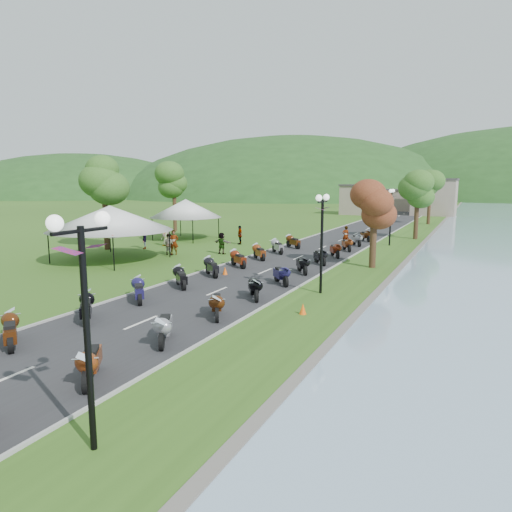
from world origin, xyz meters
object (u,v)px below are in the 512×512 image
at_px(streetlamp_near, 87,338).
at_px(vendor_tent_main, 111,233).
at_px(pedestrian_a, 174,255).
at_px(pedestrian_c, 144,249).
at_px(pedestrian_b, 169,255).

bearing_deg(streetlamp_near, vendor_tent_main, 132.39).
distance_m(vendor_tent_main, pedestrian_a, 5.24).
distance_m(vendor_tent_main, pedestrian_c, 6.29).
distance_m(pedestrian_a, pedestrian_c, 4.56).
height_order(streetlamp_near, pedestrian_c, streetlamp_near).
bearing_deg(streetlamp_near, pedestrian_c, 127.62).
bearing_deg(pedestrian_c, streetlamp_near, -3.89).
bearing_deg(pedestrian_b, vendor_tent_main, 63.87).
bearing_deg(vendor_tent_main, pedestrian_a, 58.62).
bearing_deg(pedestrian_b, pedestrian_c, -20.79).
distance_m(streetlamp_near, pedestrian_b, 26.75).
relative_size(streetlamp_near, vendor_tent_main, 0.84).
distance_m(pedestrian_a, pedestrian_b, 0.41).
height_order(streetlamp_near, pedestrian_a, streetlamp_near).
bearing_deg(streetlamp_near, pedestrian_a, 122.37).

